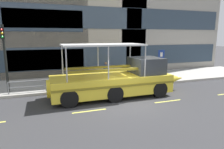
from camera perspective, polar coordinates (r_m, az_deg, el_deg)
ground_plane at (r=11.96m, az=4.09°, el=-7.81°), size 120.00×120.00×0.00m
sidewalk at (r=17.03m, az=-3.39°, el=-1.78°), size 32.00×4.80×0.18m
curb_edge at (r=14.72m, az=-0.72°, el=-3.81°), size 32.00×0.18×0.18m
lane_centreline at (r=11.34m, az=5.56°, el=-8.89°), size 25.80×0.12×0.01m
curb_guardrail at (r=14.62m, az=-4.67°, el=-1.37°), size 11.64×0.09×0.80m
traffic_light_pole at (r=14.54m, az=-28.37°, el=5.63°), size 0.24×0.46×4.38m
parking_sign at (r=17.21m, az=13.81°, el=4.16°), size 0.60×0.12×2.53m
duck_tour_boat at (r=12.87m, az=2.10°, el=-1.50°), size 9.43×2.59×3.36m
pedestrian_near_bow at (r=17.45m, az=7.90°, el=2.01°), size 0.46×0.23×1.62m
pedestrian_mid_left at (r=16.37m, az=-1.77°, el=1.43°), size 0.46×0.22×1.58m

